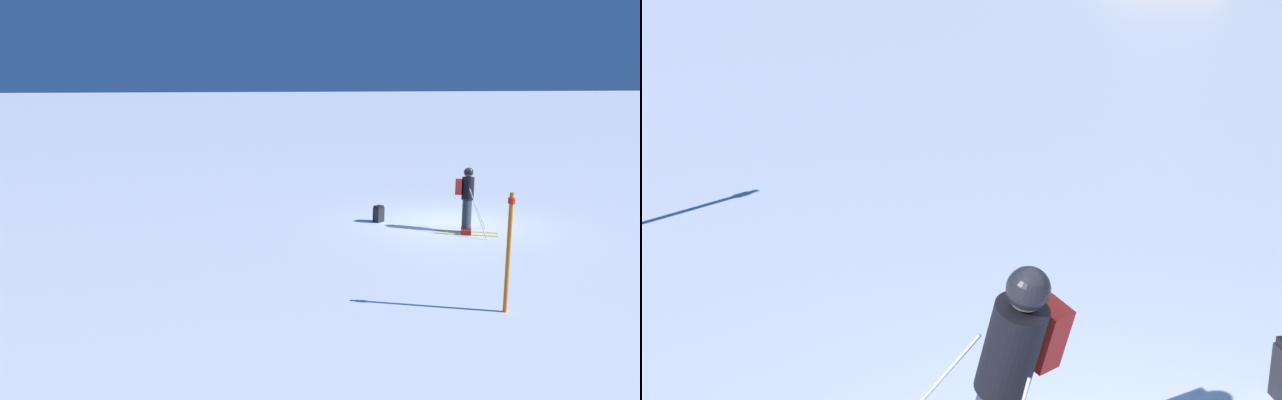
% 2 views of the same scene
% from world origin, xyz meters
% --- Properties ---
extents(skier, '(1.45, 1.79, 1.84)m').
position_xyz_m(skier, '(-0.91, -0.08, 1.02)').
color(skier, yellow).
rests_on(skier, ground).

